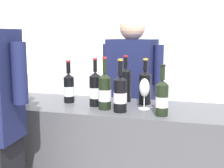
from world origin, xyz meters
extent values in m
cube|color=silver|center=(0.00, 2.60, 1.40)|extent=(8.00, 0.10, 2.80)
cylinder|color=black|center=(-0.01, -0.03, 1.09)|extent=(0.08, 0.08, 0.20)
cone|color=black|center=(-0.01, -0.03, 1.21)|extent=(0.08, 0.08, 0.03)
cylinder|color=black|center=(-0.01, -0.03, 1.26)|extent=(0.03, 0.03, 0.08)
cylinder|color=maroon|center=(-0.01, -0.03, 1.31)|extent=(0.03, 0.03, 0.01)
cylinder|color=silver|center=(-0.01, -0.03, 1.08)|extent=(0.08, 0.08, 0.07)
cylinder|color=black|center=(-0.23, 0.02, 1.08)|extent=(0.07, 0.07, 0.18)
cone|color=black|center=(-0.23, 0.02, 1.19)|extent=(0.07, 0.07, 0.03)
cylinder|color=black|center=(-0.23, 0.02, 1.24)|extent=(0.03, 0.03, 0.08)
cylinder|color=maroon|center=(-0.23, 0.02, 1.29)|extent=(0.03, 0.03, 0.01)
cylinder|color=silver|center=(-0.23, 0.02, 1.07)|extent=(0.07, 0.07, 0.07)
cylinder|color=black|center=(0.30, 0.12, 1.09)|extent=(0.08, 0.08, 0.20)
cone|color=black|center=(0.30, 0.12, 1.21)|extent=(0.08, 0.08, 0.03)
cylinder|color=black|center=(0.30, 0.12, 1.26)|extent=(0.03, 0.03, 0.07)
cylinder|color=#B79333|center=(0.30, 0.12, 1.30)|extent=(0.04, 0.04, 0.01)
cylinder|color=black|center=(0.07, -0.10, 1.10)|extent=(0.08, 0.08, 0.21)
cone|color=black|center=(0.07, -0.10, 1.21)|extent=(0.08, 0.08, 0.03)
cylinder|color=black|center=(0.07, -0.10, 1.27)|extent=(0.03, 0.03, 0.09)
cylinder|color=maroon|center=(0.07, -0.10, 1.33)|extent=(0.03, 0.03, 0.01)
cylinder|color=silver|center=(0.07, -0.10, 1.09)|extent=(0.08, 0.08, 0.07)
cylinder|color=black|center=(0.15, 0.16, 1.10)|extent=(0.08, 0.08, 0.22)
cone|color=black|center=(0.15, 0.16, 1.23)|extent=(0.08, 0.08, 0.03)
cylinder|color=black|center=(0.15, 0.16, 1.28)|extent=(0.03, 0.03, 0.07)
cylinder|color=maroon|center=(0.15, 0.16, 1.32)|extent=(0.03, 0.03, 0.01)
cylinder|color=black|center=(0.45, -0.16, 1.09)|extent=(0.08, 0.08, 0.19)
cone|color=black|center=(0.45, -0.16, 1.19)|extent=(0.08, 0.08, 0.03)
cylinder|color=black|center=(0.45, -0.16, 1.25)|extent=(0.03, 0.03, 0.08)
cylinder|color=black|center=(0.45, -0.16, 1.29)|extent=(0.03, 0.03, 0.01)
cylinder|color=silver|center=(0.45, -0.16, 1.08)|extent=(0.08, 0.08, 0.06)
cylinder|color=black|center=(0.19, -0.14, 1.09)|extent=(0.08, 0.08, 0.20)
cone|color=black|center=(0.19, -0.14, 1.21)|extent=(0.08, 0.08, 0.03)
cylinder|color=black|center=(0.19, -0.14, 1.27)|extent=(0.03, 0.03, 0.09)
cylinder|color=#B79333|center=(0.19, -0.14, 1.32)|extent=(0.03, 0.03, 0.01)
cylinder|color=white|center=(0.19, -0.14, 1.08)|extent=(0.08, 0.08, 0.06)
cylinder|color=silver|center=(0.32, -0.03, 0.99)|extent=(0.07, 0.07, 0.00)
cylinder|color=silver|center=(0.32, -0.03, 1.04)|extent=(0.01, 0.01, 0.08)
ellipsoid|color=silver|center=(0.32, -0.03, 1.13)|extent=(0.07, 0.07, 0.12)
ellipsoid|color=maroon|center=(0.32, -0.03, 1.11)|extent=(0.05, 0.05, 0.04)
cylinder|color=silver|center=(-0.57, -0.15, 1.10)|extent=(0.21, 0.21, 0.21)
torus|color=silver|center=(-0.57, -0.15, 1.21)|extent=(0.22, 0.22, 0.01)
cube|color=black|center=(0.10, 0.62, 0.44)|extent=(0.39, 0.30, 0.88)
cube|color=#191E47|center=(0.10, 0.62, 1.15)|extent=(0.43, 0.31, 0.55)
sphere|color=#D8AD8C|center=(0.10, 0.62, 1.53)|extent=(0.22, 0.22, 0.22)
cylinder|color=#191E47|center=(0.33, 0.58, 1.22)|extent=(0.08, 0.08, 0.34)
cylinder|color=#191E47|center=(-0.14, 0.66, 1.22)|extent=(0.08, 0.08, 0.34)
cylinder|color=#191E47|center=(-0.26, -0.55, 1.27)|extent=(0.08, 0.08, 0.33)
camera|label=1|loc=(0.64, -1.92, 1.48)|focal=48.48mm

